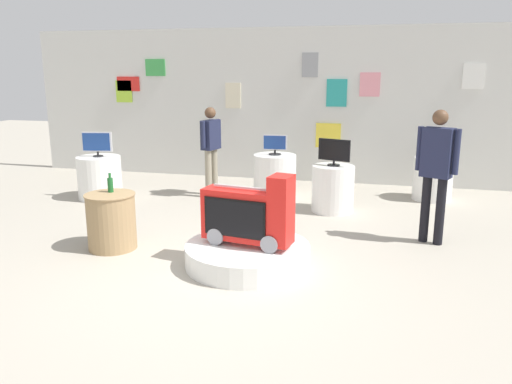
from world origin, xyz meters
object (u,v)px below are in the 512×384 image
at_px(display_pedestal_center_rear, 433,179).
at_px(display_pedestal_left_rear, 100,177).
at_px(bottle_on_side_table, 110,184).
at_px(display_pedestal_right_rear, 333,189).
at_px(tv_on_right_rear, 334,151).
at_px(display_pedestal_far_right, 275,175).
at_px(tv_on_left_rear, 97,143).
at_px(tv_on_center_rear, 435,148).
at_px(tv_on_far_right, 275,144).
at_px(shopper_browsing_near_truck, 436,166).
at_px(side_table_round, 111,221).
at_px(novelty_firetruck_tv, 249,216).
at_px(shopper_browsing_rear, 211,145).
at_px(main_display_pedestal, 248,255).

bearing_deg(display_pedestal_center_rear, display_pedestal_left_rear, -167.03).
bearing_deg(bottle_on_side_table, display_pedestal_center_rear, 40.01).
bearing_deg(display_pedestal_right_rear, tv_on_right_rear, -70.90).
height_order(tv_on_right_rear, display_pedestal_far_right, tv_on_right_rear).
xyz_separation_m(tv_on_left_rear, display_pedestal_center_rear, (5.82, 1.34, -0.63)).
bearing_deg(tv_on_center_rear, tv_on_far_right, -172.27).
bearing_deg(shopper_browsing_near_truck, display_pedestal_far_right, 141.04).
distance_m(display_pedestal_center_rear, display_pedestal_right_rear, 2.05).
distance_m(tv_on_center_rear, display_pedestal_right_rear, 2.12).
distance_m(display_pedestal_right_rear, side_table_round, 3.60).
relative_size(novelty_firetruck_tv, display_pedestal_far_right, 1.42).
bearing_deg(tv_on_left_rear, display_pedestal_left_rear, 78.33).
xyz_separation_m(tv_on_far_right, bottle_on_side_table, (-1.49, -3.22, -0.12)).
relative_size(display_pedestal_far_right, tv_on_far_right, 1.79).
bearing_deg(shopper_browsing_rear, bottle_on_side_table, -97.38).
xyz_separation_m(display_pedestal_right_rear, tv_on_far_right, (-1.14, 0.83, 0.57)).
bearing_deg(display_pedestal_right_rear, main_display_pedestal, -105.77).
bearing_deg(display_pedestal_right_rear, display_pedestal_left_rear, -178.22).
distance_m(novelty_firetruck_tv, bottle_on_side_table, 1.94).
distance_m(main_display_pedestal, shopper_browsing_rear, 3.59).
bearing_deg(display_pedestal_right_rear, side_table_round, -136.28).
bearing_deg(display_pedestal_far_right, bottle_on_side_table, -114.87).
relative_size(display_pedestal_center_rear, shopper_browsing_rear, 0.47).
xyz_separation_m(novelty_firetruck_tv, display_pedestal_left_rear, (-3.44, 2.51, -0.23)).
height_order(tv_on_center_rear, side_table_round, tv_on_center_rear).
distance_m(display_pedestal_left_rear, shopper_browsing_near_truck, 5.75).
height_order(display_pedestal_right_rear, side_table_round, display_pedestal_right_rear).
bearing_deg(display_pedestal_right_rear, novelty_firetruck_tv, -105.31).
distance_m(shopper_browsing_near_truck, shopper_browsing_rear, 4.11).
xyz_separation_m(novelty_firetruck_tv, tv_on_center_rear, (2.38, 3.85, 0.32)).
bearing_deg(shopper_browsing_rear, tv_on_center_rear, 10.01).
relative_size(main_display_pedestal, tv_on_far_right, 3.42).
height_order(novelty_firetruck_tv, display_pedestal_left_rear, novelty_firetruck_tv).
height_order(tv_on_center_rear, bottle_on_side_table, tv_on_center_rear).
height_order(display_pedestal_right_rear, tv_on_far_right, tv_on_far_right).
bearing_deg(side_table_round, tv_on_left_rear, 123.57).
distance_m(tv_on_far_right, shopper_browsing_rear, 1.16).
bearing_deg(shopper_browsing_rear, tv_on_left_rear, -161.15).
xyz_separation_m(display_pedestal_left_rear, display_pedestal_center_rear, (5.81, 1.34, 0.00)).
relative_size(side_table_round, shopper_browsing_rear, 0.45).
distance_m(main_display_pedestal, novelty_firetruck_tv, 0.48).
xyz_separation_m(display_pedestal_center_rear, tv_on_center_rear, (0.00, -0.00, 0.55)).
bearing_deg(tv_on_left_rear, shopper_browsing_rear, 18.85).
height_order(display_pedestal_right_rear, shopper_browsing_rear, shopper_browsing_rear).
height_order(display_pedestal_far_right, tv_on_far_right, tv_on_far_right).
relative_size(novelty_firetruck_tv, tv_on_right_rear, 2.12).
xyz_separation_m(display_pedestal_right_rear, display_pedestal_far_right, (-1.14, 0.83, 0.00)).
relative_size(novelty_firetruck_tv, tv_on_center_rear, 3.03).
bearing_deg(shopper_browsing_near_truck, display_pedestal_center_rear, 85.09).
xyz_separation_m(tv_on_center_rear, display_pedestal_far_right, (-2.80, -0.38, -0.55)).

